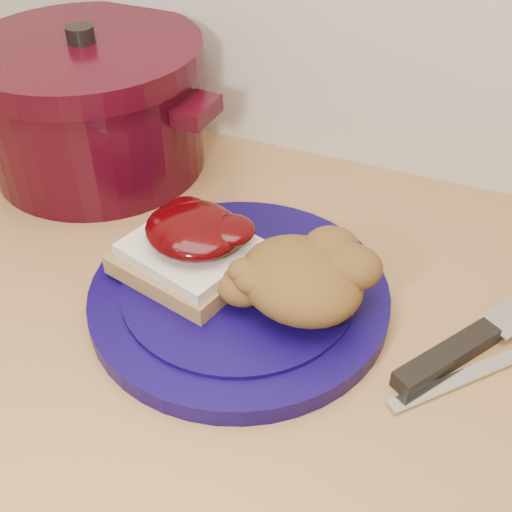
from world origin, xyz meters
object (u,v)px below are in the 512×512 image
at_px(dutch_oven, 93,105).
at_px(pepper_grinder, 95,111).
at_px(plate, 239,295).
at_px(butter_knife, 475,372).
at_px(chef_knife, 479,337).

relative_size(dutch_oven, pepper_grinder, 2.77).
distance_m(plate, butter_knife, 0.24).
height_order(dutch_oven, pepper_grinder, dutch_oven).
xyz_separation_m(chef_knife, dutch_oven, (-0.51, 0.14, 0.08)).
distance_m(chef_knife, dutch_oven, 0.54).
bearing_deg(chef_knife, plate, 131.82).
height_order(plate, dutch_oven, dutch_oven).
distance_m(chef_knife, pepper_grinder, 0.55).
relative_size(plate, chef_knife, 1.06).
xyz_separation_m(chef_knife, pepper_grinder, (-0.53, 0.16, 0.05)).
distance_m(plate, dutch_oven, 0.34).
xyz_separation_m(plate, butter_knife, (0.24, -0.00, -0.01)).
distance_m(butter_knife, pepper_grinder, 0.57).
bearing_deg(dutch_oven, pepper_grinder, 124.43).
relative_size(plate, dutch_oven, 0.88).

